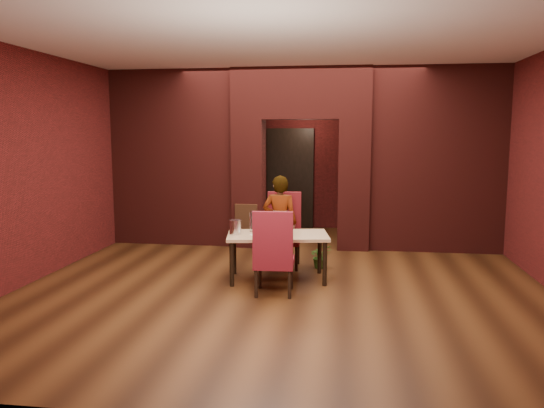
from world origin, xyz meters
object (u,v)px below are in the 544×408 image
(person_seated, at_px, (280,223))
(wine_bucket, at_px, (235,227))
(wine_glass_a, at_px, (266,226))
(potted_plant, at_px, (321,256))
(wine_glass_b, at_px, (288,227))
(chair_far, at_px, (283,230))
(wine_glass_c, at_px, (285,228))
(dining_table, at_px, (278,257))
(water_bottle, at_px, (252,221))
(chair_near, at_px, (274,252))

(person_seated, xyz_separation_m, wine_bucket, (-0.54, -0.69, 0.04))
(wine_glass_a, relative_size, potted_plant, 0.50)
(wine_glass_b, height_order, potted_plant, wine_glass_b)
(chair_far, relative_size, wine_glass_c, 5.48)
(dining_table, height_order, wine_glass_b, wine_glass_b)
(chair_far, height_order, wine_glass_c, chair_far)
(wine_glass_a, height_order, wine_bucket, wine_bucket)
(water_bottle, bearing_deg, chair_far, 55.82)
(wine_glass_a, relative_size, wine_bucket, 0.90)
(dining_table, bearing_deg, chair_near, -95.57)
(water_bottle, xyz_separation_m, potted_plant, (0.96, 0.59, -0.62))
(wine_glass_a, bearing_deg, chair_far, 75.49)
(dining_table, relative_size, potted_plant, 3.81)
(chair_near, relative_size, water_bottle, 3.69)
(person_seated, relative_size, wine_bucket, 7.06)
(wine_glass_c, bearing_deg, chair_far, 98.96)
(chair_far, distance_m, wine_bucket, 1.01)
(dining_table, xyz_separation_m, wine_glass_c, (0.12, -0.10, 0.43))
(water_bottle, bearing_deg, wine_glass_c, -25.72)
(chair_near, height_order, person_seated, person_seated)
(dining_table, relative_size, chair_far, 1.22)
(wine_glass_a, xyz_separation_m, wine_glass_b, (0.32, -0.07, 0.02))
(dining_table, xyz_separation_m, potted_plant, (0.57, 0.74, -0.14))
(chair_far, bearing_deg, dining_table, -91.01)
(chair_near, height_order, potted_plant, chair_near)
(wine_bucket, bearing_deg, chair_near, -41.82)
(person_seated, distance_m, potted_plant, 0.83)
(wine_glass_b, height_order, water_bottle, water_bottle)
(wine_glass_a, bearing_deg, water_bottle, 162.33)
(person_seated, relative_size, wine_glass_b, 6.55)
(chair_far, xyz_separation_m, water_bottle, (-0.38, -0.57, 0.23))
(wine_bucket, xyz_separation_m, water_bottle, (0.19, 0.24, 0.05))
(wine_glass_c, relative_size, wine_bucket, 1.03)
(dining_table, bearing_deg, water_bottle, 150.46)
(dining_table, distance_m, chair_near, 0.69)
(chair_near, bearing_deg, wine_glass_b, -101.68)
(dining_table, xyz_separation_m, person_seated, (-0.04, 0.60, 0.39))
(wine_glass_a, bearing_deg, chair_near, -73.68)
(person_seated, xyz_separation_m, potted_plant, (0.62, 0.14, -0.53))
(wine_glass_a, xyz_separation_m, water_bottle, (-0.22, 0.07, 0.06))
(dining_table, xyz_separation_m, chair_far, (-0.01, 0.71, 0.25))
(dining_table, distance_m, wine_bucket, 0.73)
(potted_plant, bearing_deg, wine_glass_c, -118.19)
(chair_far, distance_m, potted_plant, 0.70)
(person_seated, distance_m, wine_glass_c, 0.72)
(chair_near, bearing_deg, chair_far, -90.74)
(person_seated, bearing_deg, chair_far, -105.37)
(wine_bucket, height_order, potted_plant, wine_bucket)
(chair_far, height_order, wine_glass_b, chair_far)
(potted_plant, bearing_deg, wine_glass_a, -138.23)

